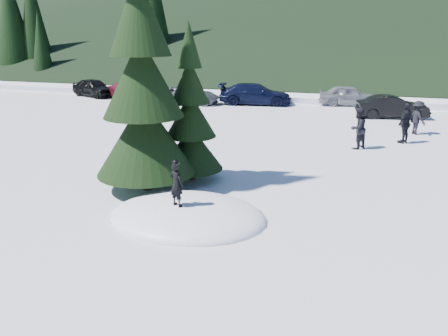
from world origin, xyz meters
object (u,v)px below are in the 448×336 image
(adult_0, at_px, (358,128))
(adult_2, at_px, (418,118))
(child_skier, at_px, (177,184))
(car_4, at_px, (350,95))
(car_1, at_px, (133,91))
(car_3, at_px, (255,94))
(car_2, at_px, (188,95))
(car_0, at_px, (94,88))
(car_5, at_px, (392,107))
(adult_1, at_px, (406,123))
(spruce_tall, at_px, (143,88))
(spruce_short, at_px, (191,120))

(adult_0, height_order, adult_2, adult_0)
(child_skier, xyz_separation_m, adult_2, (7.10, 13.93, -0.23))
(adult_2, bearing_deg, car_4, -6.45)
(car_1, height_order, car_3, car_3)
(adult_2, relative_size, car_2, 0.37)
(car_0, bearing_deg, car_4, -63.63)
(adult_0, bearing_deg, car_5, -157.53)
(adult_0, bearing_deg, car_2, -94.22)
(car_1, relative_size, car_2, 0.91)
(car_1, xyz_separation_m, car_4, (16.26, 2.24, 0.04))
(adult_1, distance_m, car_1, 21.21)
(car_1, bearing_deg, car_0, 98.58)
(child_skier, xyz_separation_m, car_2, (-7.97, 19.59, -0.44))
(spruce_tall, height_order, car_0, spruce_tall)
(car_0, xyz_separation_m, car_5, (23.01, -2.59, -0.05))
(spruce_short, relative_size, car_3, 1.02)
(adult_2, height_order, car_1, adult_2)
(car_1, height_order, car_2, car_1)
(spruce_short, distance_m, car_0, 23.68)
(spruce_short, xyz_separation_m, car_0, (-15.91, 17.48, -1.37))
(adult_1, height_order, car_2, adult_1)
(spruce_tall, bearing_deg, spruce_short, 54.46)
(spruce_tall, xyz_separation_m, adult_1, (8.44, 9.56, -2.38))
(spruce_tall, distance_m, adult_0, 10.31)
(adult_2, bearing_deg, spruce_short, 111.96)
(adult_0, distance_m, adult_2, 4.90)
(car_1, relative_size, car_4, 0.98)
(child_skier, height_order, car_2, child_skier)
(child_skier, distance_m, car_3, 21.33)
(spruce_tall, height_order, adult_1, spruce_tall)
(car_2, bearing_deg, adult_0, -141.79)
(child_skier, xyz_separation_m, adult_0, (4.31, 9.91, -0.17))
(child_skier, height_order, adult_0, adult_0)
(car_1, bearing_deg, car_2, -82.42)
(spruce_tall, height_order, spruce_short, spruce_tall)
(child_skier, relative_size, car_2, 0.26)
(spruce_tall, xyz_separation_m, car_1, (-10.89, 18.27, -2.62))
(adult_2, height_order, car_4, adult_2)
(adult_1, xyz_separation_m, car_3, (-9.65, 9.36, -0.18))
(car_5, bearing_deg, adult_0, 156.93)
(spruce_tall, relative_size, car_0, 1.99)
(adult_0, bearing_deg, adult_1, 164.98)
(car_2, bearing_deg, spruce_short, -170.18)
(spruce_tall, relative_size, car_4, 1.98)
(child_skier, bearing_deg, adult_1, -95.35)
(spruce_short, height_order, adult_1, spruce_short)
(adult_2, xyz_separation_m, car_1, (-20.05, 6.50, -0.16))
(adult_2, bearing_deg, car_1, 42.16)
(car_2, bearing_deg, spruce_tall, -174.77)
(adult_1, relative_size, car_3, 0.36)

